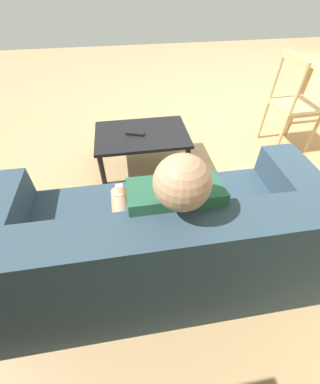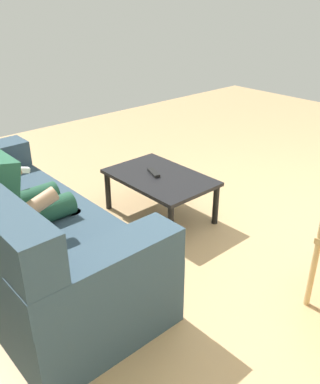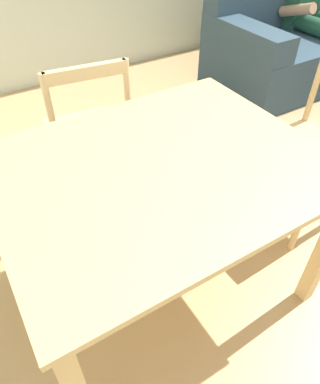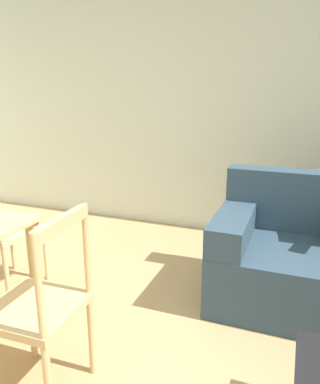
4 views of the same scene
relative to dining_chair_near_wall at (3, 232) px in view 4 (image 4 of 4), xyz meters
The scene contains 3 objects.
wall_back 2.37m from the dining_chair_near_wall, 54.07° to the left, with size 6.47×0.12×2.56m, color beige.
dining_chair_near_wall is the anchor object (origin of this frame).
dining_chair_facing_couch 1.21m from the dining_chair_near_wall, 38.91° to the right, with size 0.43×0.43×0.96m.
Camera 4 is at (0.73, -0.86, 1.49)m, focal length 34.82 mm.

